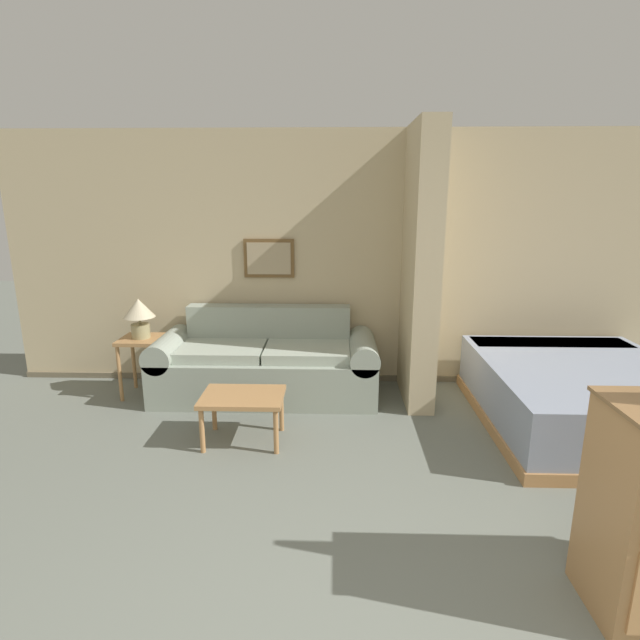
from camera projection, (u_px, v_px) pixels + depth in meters
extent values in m
cube|color=#CCB78E|center=(357.00, 261.00, 5.18)|extent=(7.28, 0.12, 2.60)
cube|color=#70644E|center=(356.00, 378.00, 5.42)|extent=(7.28, 0.02, 0.06)
cube|color=brown|center=(269.00, 258.00, 5.13)|extent=(0.52, 0.02, 0.40)
cube|color=tan|center=(269.00, 259.00, 5.11)|extent=(0.45, 0.01, 0.33)
cube|color=#CCB78E|center=(420.00, 268.00, 4.68)|extent=(0.24, 0.89, 2.60)
cube|color=#99A393|center=(266.00, 375.00, 4.97)|extent=(1.67, 0.84, 0.44)
cube|color=#99A393|center=(269.00, 325.00, 5.18)|extent=(1.67, 0.20, 0.42)
cube|color=#99A393|center=(171.00, 374.00, 5.00)|extent=(0.25, 0.84, 0.44)
cylinder|color=#99A393|center=(169.00, 348.00, 4.93)|extent=(0.28, 0.84, 0.28)
cube|color=#99A393|center=(362.00, 376.00, 4.94)|extent=(0.25, 0.84, 0.44)
cylinder|color=#99A393|center=(363.00, 350.00, 4.87)|extent=(0.28, 0.84, 0.28)
cube|color=#AAB5A4|center=(222.00, 351.00, 4.87)|extent=(0.82, 0.60, 0.10)
cube|color=#AAB5A4|center=(307.00, 352.00, 4.84)|extent=(0.82, 0.60, 0.10)
cube|color=#B27F4C|center=(243.00, 397.00, 4.01)|extent=(0.66, 0.48, 0.04)
cylinder|color=#B27F4C|center=(202.00, 431.00, 3.87)|extent=(0.04, 0.04, 0.37)
cylinder|color=#B27F4C|center=(276.00, 432.00, 3.86)|extent=(0.04, 0.04, 0.37)
cylinder|color=#B27F4C|center=(214.00, 409.00, 4.26)|extent=(0.04, 0.04, 0.37)
cylinder|color=#B27F4C|center=(281.00, 410.00, 4.24)|extent=(0.04, 0.04, 0.37)
cube|color=#B27F4C|center=(142.00, 339.00, 4.92)|extent=(0.41, 0.41, 0.04)
cylinder|color=#B27F4C|center=(120.00, 374.00, 4.83)|extent=(0.04, 0.04, 0.56)
cylinder|color=#B27F4C|center=(155.00, 374.00, 4.82)|extent=(0.04, 0.04, 0.56)
cylinder|color=#B27F4C|center=(134.00, 362.00, 5.17)|extent=(0.04, 0.04, 0.56)
cylinder|color=#B27F4C|center=(167.00, 363.00, 5.16)|extent=(0.04, 0.04, 0.56)
cylinder|color=tan|center=(141.00, 331.00, 4.90)|extent=(0.18, 0.18, 0.14)
cylinder|color=tan|center=(140.00, 321.00, 4.87)|extent=(0.02, 0.02, 0.07)
cone|color=beige|center=(139.00, 308.00, 4.84)|extent=(0.30, 0.30, 0.18)
cube|color=#B27F4C|center=(580.00, 420.00, 4.36)|extent=(1.68, 1.97, 0.10)
cube|color=#8993A8|center=(584.00, 391.00, 4.29)|extent=(1.64, 1.93, 0.44)
cube|color=white|center=(550.00, 347.00, 4.98)|extent=(1.52, 0.36, 0.10)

